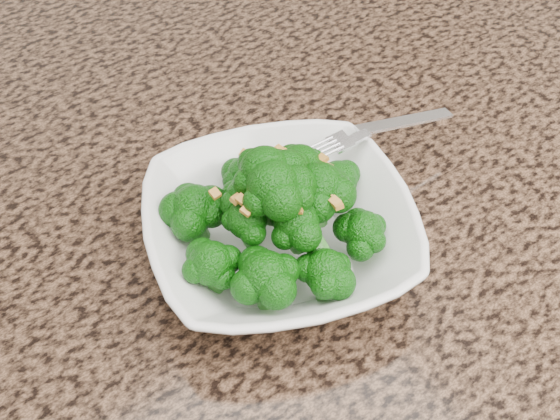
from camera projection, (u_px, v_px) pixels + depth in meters
granite_counter at (317, 237)px, 0.59m from camera, size 1.64×1.04×0.03m
bowl at (280, 232)px, 0.54m from camera, size 0.26×0.26×0.05m
broccoli_pile at (280, 178)px, 0.50m from camera, size 0.18×0.18×0.07m
garlic_topping at (280, 139)px, 0.47m from camera, size 0.11×0.11×0.01m
fork at (361, 136)px, 0.57m from camera, size 0.17×0.05×0.01m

